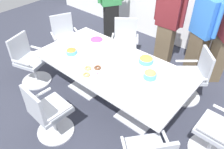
# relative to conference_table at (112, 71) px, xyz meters

# --- Properties ---
(ground_plane) EXTENTS (10.00, 10.00, 0.01)m
(ground_plane) POSITION_rel_conference_table_xyz_m (0.00, 0.00, -0.63)
(ground_plane) COLOR #2D303D
(conference_table) EXTENTS (2.40, 1.20, 0.75)m
(conference_table) POSITION_rel_conference_table_xyz_m (0.00, 0.00, 0.00)
(conference_table) COLOR silver
(conference_table) RESTS_ON ground
(office_chair_0) EXTENTS (0.71, 0.71, 0.91)m
(office_chair_0) POSITION_rel_conference_table_xyz_m (-1.60, 0.38, -0.22)
(office_chair_0) COLOR silver
(office_chair_0) RESTS_ON ground
(office_chair_1) EXTENTS (0.68, 0.68, 0.91)m
(office_chair_1) POSITION_rel_conference_table_xyz_m (-1.46, -0.57, -0.22)
(office_chair_1) COLOR silver
(office_chair_1) RESTS_ON ground
(office_chair_2) EXTENTS (0.57, 0.57, 0.91)m
(office_chair_2) POSITION_rel_conference_table_xyz_m (-0.20, -1.10, -0.22)
(office_chair_2) COLOR silver
(office_chair_2) RESTS_ON ground
(office_chair_4) EXTENTS (0.55, 0.55, 0.91)m
(office_chair_4) POSITION_rel_conference_table_xyz_m (1.69, 0.11, -0.22)
(office_chair_4) COLOR silver
(office_chair_4) RESTS_ON ground
(office_chair_5) EXTENTS (0.76, 0.76, 0.91)m
(office_chair_5) POSITION_rel_conference_table_xyz_m (0.93, 0.92, -0.22)
(office_chair_5) COLOR silver
(office_chair_5) RESTS_ON ground
(office_chair_6) EXTENTS (0.75, 0.75, 0.91)m
(office_chair_6) POSITION_rel_conference_table_xyz_m (-0.56, 1.04, -0.22)
(office_chair_6) COLOR silver
(office_chair_6) RESTS_ON ground
(person_standing_0) EXTENTS (0.42, 0.56, 1.75)m
(person_standing_0) POSITION_rel_conference_table_xyz_m (-1.46, 1.65, 0.29)
(person_standing_0) COLOR black
(person_standing_0) RESTS_ON ground
(person_standing_1) EXTENTS (0.61, 0.23, 1.69)m
(person_standing_1) POSITION_rel_conference_table_xyz_m (0.03, 1.59, 0.25)
(person_standing_1) COLOR brown
(person_standing_1) RESTS_ON ground
(person_standing_2) EXTENTS (0.58, 0.39, 1.73)m
(person_standing_2) POSITION_rel_conference_table_xyz_m (0.67, 1.64, 0.28)
(person_standing_2) COLOR brown
(person_standing_2) RESTS_ON ground
(snack_bowl_cookies) EXTENTS (0.18, 0.18, 0.12)m
(snack_bowl_cookies) POSITION_rel_conference_table_xyz_m (0.61, 0.10, 0.18)
(snack_bowl_cookies) COLOR #4C9EC6
(snack_bowl_cookies) RESTS_ON conference_table
(snack_bowl_pretzels) EXTENTS (0.17, 0.17, 0.09)m
(snack_bowl_pretzels) POSITION_rel_conference_table_xyz_m (-0.68, -0.21, 0.17)
(snack_bowl_pretzels) COLOR #4C9EC6
(snack_bowl_pretzels) RESTS_ON conference_table
(snack_bowl_chips_yellow) EXTENTS (0.23, 0.23, 0.10)m
(snack_bowl_chips_yellow) POSITION_rel_conference_table_xyz_m (0.36, 0.38, 0.17)
(snack_bowl_chips_yellow) COLOR #4C9EC6
(snack_bowl_chips_yellow) RESTS_ON conference_table
(snack_bowl_candy_mix) EXTENTS (0.24, 0.24, 0.09)m
(snack_bowl_candy_mix) POSITION_rel_conference_table_xyz_m (-0.62, 0.31, 0.17)
(snack_bowl_candy_mix) COLOR white
(snack_bowl_candy_mix) RESTS_ON conference_table
(donut_platter) EXTENTS (0.33, 0.33, 0.04)m
(donut_platter) POSITION_rel_conference_table_xyz_m (-0.07, -0.34, 0.14)
(donut_platter) COLOR white
(donut_platter) RESTS_ON conference_table
(plate_stack) EXTENTS (0.20, 0.20, 0.05)m
(plate_stack) POSITION_rel_conference_table_xyz_m (0.35, -0.24, 0.15)
(plate_stack) COLOR white
(plate_stack) RESTS_ON conference_table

